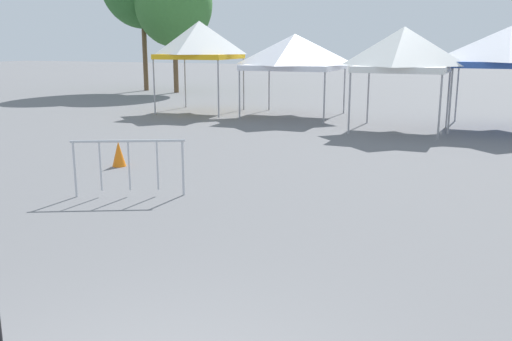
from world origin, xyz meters
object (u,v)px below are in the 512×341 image
(crowd_barrier_near_person, at_px, (129,157))
(traffic_cone_lot_center, at_px, (119,154))
(canopy_tent_far_left, at_px, (295,52))
(canopy_tent_right_of_center, at_px, (200,40))
(canopy_tent_left_of_center, at_px, (509,47))
(tree_behind_tents_left, at_px, (174,4))
(canopy_tent_behind_right, at_px, (404,49))

(crowd_barrier_near_person, height_order, traffic_cone_lot_center, crowd_barrier_near_person)
(canopy_tent_far_left, distance_m, crowd_barrier_near_person, 12.57)
(canopy_tent_right_of_center, relative_size, canopy_tent_left_of_center, 1.10)
(crowd_barrier_near_person, distance_m, traffic_cone_lot_center, 2.78)
(canopy_tent_right_of_center, height_order, canopy_tent_far_left, canopy_tent_right_of_center)
(tree_behind_tents_left, height_order, traffic_cone_lot_center, tree_behind_tents_left)
(canopy_tent_right_of_center, distance_m, traffic_cone_lot_center, 10.95)
(canopy_tent_behind_right, relative_size, crowd_barrier_near_person, 1.75)
(canopy_tent_far_left, xyz_separation_m, canopy_tent_behind_right, (4.42, -2.19, 0.13))
(canopy_tent_behind_right, height_order, traffic_cone_lot_center, canopy_tent_behind_right)
(tree_behind_tents_left, distance_m, traffic_cone_lot_center, 20.70)
(tree_behind_tents_left, height_order, crowd_barrier_near_person, tree_behind_tents_left)
(canopy_tent_left_of_center, relative_size, tree_behind_tents_left, 0.45)
(canopy_tent_far_left, bearing_deg, canopy_tent_behind_right, -26.38)
(canopy_tent_left_of_center, height_order, traffic_cone_lot_center, canopy_tent_left_of_center)
(canopy_tent_far_left, bearing_deg, traffic_cone_lot_center, -94.28)
(canopy_tent_right_of_center, distance_m, crowd_barrier_near_person, 13.38)
(canopy_tent_right_of_center, height_order, traffic_cone_lot_center, canopy_tent_right_of_center)
(canopy_tent_right_of_center, height_order, canopy_tent_left_of_center, canopy_tent_right_of_center)
(canopy_tent_right_of_center, distance_m, canopy_tent_left_of_center, 11.59)
(canopy_tent_right_of_center, xyz_separation_m, tree_behind_tents_left, (-5.85, 7.88, 2.06))
(crowd_barrier_near_person, xyz_separation_m, traffic_cone_lot_center, (-1.78, 2.09, -0.46))
(tree_behind_tents_left, xyz_separation_m, crowd_barrier_near_person, (10.89, -20.07, -4.24))
(canopy_tent_behind_right, height_order, crowd_barrier_near_person, canopy_tent_behind_right)
(canopy_tent_left_of_center, bearing_deg, canopy_tent_far_left, 174.44)
(canopy_tent_left_of_center, relative_size, traffic_cone_lot_center, 5.66)
(canopy_tent_left_of_center, bearing_deg, traffic_cone_lot_center, -130.93)
(tree_behind_tents_left, bearing_deg, canopy_tent_right_of_center, -53.39)
(traffic_cone_lot_center, bearing_deg, canopy_tent_right_of_center, 107.86)
(canopy_tent_behind_right, bearing_deg, tree_behind_tents_left, 145.42)
(canopy_tent_right_of_center, bearing_deg, tree_behind_tents_left, 126.61)
(tree_behind_tents_left, relative_size, traffic_cone_lot_center, 12.52)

